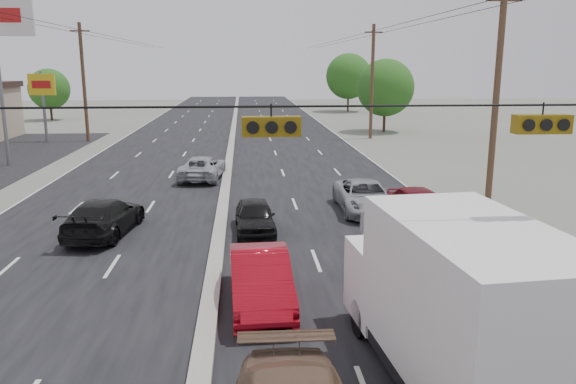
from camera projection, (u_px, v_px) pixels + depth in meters
name	position (u px, v px, depth m)	size (l,w,h in m)	color
road_surface	(230.00, 158.00, 40.21)	(20.00, 160.00, 0.02)	black
center_median	(230.00, 157.00, 40.18)	(0.50, 160.00, 0.20)	gray
utility_pole_left_c	(84.00, 82.00, 47.83)	(1.60, 0.30, 10.00)	#422D1E
utility_pole_right_b	(496.00, 97.00, 25.47)	(1.60, 0.30, 10.00)	#422D1E
utility_pole_right_c	(372.00, 81.00, 49.77)	(1.60, 0.30, 10.00)	#422D1E
traffic_signals	(266.00, 124.00, 9.94)	(25.00, 0.30, 0.54)	black
pole_sign_far	(42.00, 90.00, 47.71)	(2.20, 0.25, 6.00)	slate
tree_left_far	(49.00, 89.00, 66.84)	(4.80, 4.80, 6.12)	#382619
tree_right_mid	(385.00, 88.00, 55.00)	(5.60, 5.60, 7.14)	#382619
tree_right_far	(349.00, 76.00, 79.24)	(6.40, 6.40, 8.16)	#382619
box_truck	(454.00, 304.00, 11.13)	(3.15, 7.45, 3.69)	black
red_sedan	(260.00, 280.00, 15.39)	(1.60, 4.58, 1.51)	maroon
queue_car_a	(255.00, 217.00, 22.22)	(1.52, 3.78, 1.29)	black
queue_car_b	(393.00, 236.00, 19.36)	(1.56, 4.47, 1.47)	silver
queue_car_c	(365.00, 197.00, 25.33)	(2.31, 5.01, 1.39)	#96989D
queue_car_d	(552.00, 278.00, 15.75)	(1.86, 4.56, 1.32)	#101951
queue_car_e	(421.00, 208.00, 23.00)	(1.86, 4.63, 1.58)	maroon
oncoming_near	(104.00, 217.00, 21.86)	(2.01, 4.95, 1.44)	black
oncoming_far	(202.00, 168.00, 32.56)	(2.25, 4.87, 1.35)	#A1A2A8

